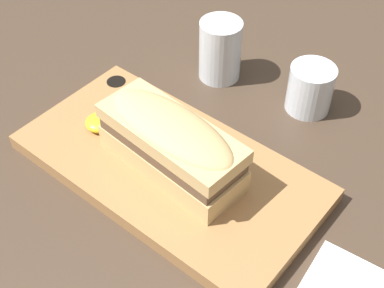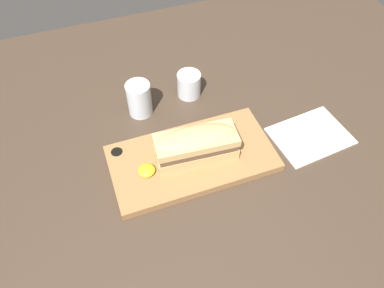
{
  "view_description": "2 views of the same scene",
  "coord_description": "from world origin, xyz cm",
  "px_view_note": "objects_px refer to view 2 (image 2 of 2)",
  "views": [
    {
      "loc": [
        28.27,
        -37.96,
        52.52
      ],
      "look_at": [
        0.92,
        -4.64,
        9.0
      ],
      "focal_mm": 50.0,
      "sensor_mm": 36.0,
      "label": 1
    },
    {
      "loc": [
        -20.41,
        -54.68,
        73.18
      ],
      "look_at": [
        -2.42,
        -4.65,
        7.85
      ],
      "focal_mm": 35.0,
      "sensor_mm": 36.0,
      "label": 2
    }
  ],
  "objects_px": {
    "sandwich": "(196,144)",
    "water_glass": "(140,101)",
    "wine_glass": "(189,86)",
    "serving_board": "(192,158)",
    "napkin": "(310,136)"
  },
  "relations": [
    {
      "from": "sandwich",
      "to": "water_glass",
      "type": "xyz_separation_m",
      "value": [
        -0.08,
        0.2,
        -0.02
      ]
    },
    {
      "from": "wine_glass",
      "to": "serving_board",
      "type": "bearing_deg",
      "value": -107.88
    },
    {
      "from": "serving_board",
      "to": "water_glass",
      "type": "height_order",
      "value": "water_glass"
    },
    {
      "from": "sandwich",
      "to": "water_glass",
      "type": "distance_m",
      "value": 0.22
    },
    {
      "from": "serving_board",
      "to": "napkin",
      "type": "distance_m",
      "value": 0.31
    },
    {
      "from": "serving_board",
      "to": "water_glass",
      "type": "xyz_separation_m",
      "value": [
        -0.07,
        0.2,
        0.03
      ]
    },
    {
      "from": "serving_board",
      "to": "sandwich",
      "type": "height_order",
      "value": "sandwich"
    },
    {
      "from": "serving_board",
      "to": "sandwich",
      "type": "relative_size",
      "value": 1.99
    },
    {
      "from": "napkin",
      "to": "wine_glass",
      "type": "bearing_deg",
      "value": 133.41
    },
    {
      "from": "sandwich",
      "to": "serving_board",
      "type": "bearing_deg",
      "value": 161.01
    },
    {
      "from": "sandwich",
      "to": "water_glass",
      "type": "relative_size",
      "value": 2.08
    },
    {
      "from": "water_glass",
      "to": "napkin",
      "type": "xyz_separation_m",
      "value": [
        0.38,
        -0.23,
        -0.04
      ]
    },
    {
      "from": "water_glass",
      "to": "wine_glass",
      "type": "xyz_separation_m",
      "value": [
        0.14,
        0.02,
        -0.01
      ]
    },
    {
      "from": "serving_board",
      "to": "wine_glass",
      "type": "xyz_separation_m",
      "value": [
        0.07,
        0.22,
        0.02
      ]
    },
    {
      "from": "water_glass",
      "to": "napkin",
      "type": "relative_size",
      "value": 0.47
    }
  ]
}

